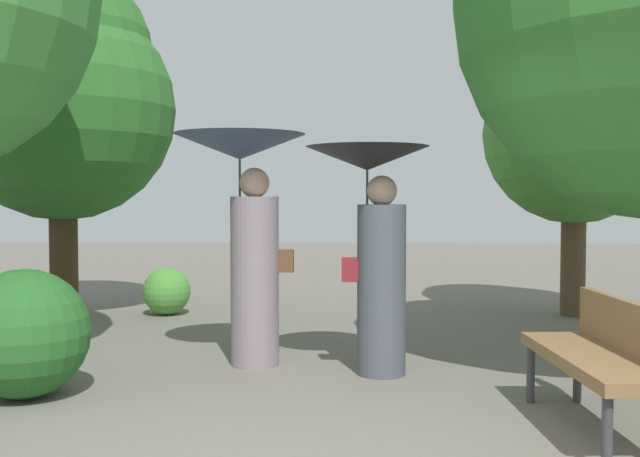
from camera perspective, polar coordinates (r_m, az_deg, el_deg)
The scene contains 7 objects.
person_left at distance 6.49m, azimuth -5.66°, elevation 1.43°, with size 1.16×1.16×2.04m.
person_right at distance 6.13m, azimuth 4.28°, elevation 0.10°, with size 1.03×1.03×1.90m.
park_bench at distance 5.02m, azimuth 21.15°, elevation -8.90°, with size 0.59×1.53×0.83m.
tree_near_left at distance 9.79m, azimuth -19.41°, elevation 10.06°, with size 2.78×2.78×4.39m.
tree_near_right at distance 9.74m, azimuth 19.17°, elevation 8.14°, with size 2.26×2.26×3.80m.
bush_path_left at distance 9.50m, azimuth -11.80°, elevation -4.78°, with size 0.60×0.60×0.60m, color #4C9338.
bush_behind_bench at distance 5.89m, azimuth -21.97°, elevation -7.56°, with size 0.96×0.96×0.96m, color #235B23.
Camera 1 is at (0.33, -3.87, 1.48)m, focal length 41.29 mm.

